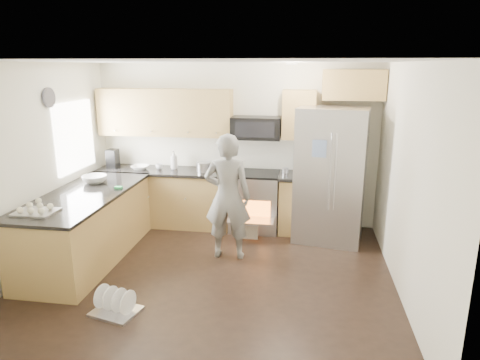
% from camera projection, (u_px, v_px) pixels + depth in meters
% --- Properties ---
extents(ground, '(4.50, 4.50, 0.00)m').
position_uv_depth(ground, '(210.00, 276.00, 5.37)').
color(ground, black).
rests_on(ground, ground).
extents(room_shell, '(4.54, 4.04, 2.62)m').
position_uv_depth(room_shell, '(205.00, 144.00, 4.96)').
color(room_shell, white).
rests_on(room_shell, ground).
extents(back_cabinet_run, '(4.45, 0.64, 2.50)m').
position_uv_depth(back_cabinet_run, '(198.00, 168.00, 6.88)').
color(back_cabinet_run, '#AC8944').
rests_on(back_cabinet_run, ground).
extents(peninsula, '(0.96, 2.36, 1.03)m').
position_uv_depth(peninsula, '(87.00, 226.00, 5.75)').
color(peninsula, '#AC8944').
rests_on(peninsula, ground).
extents(stove_range, '(0.76, 0.97, 1.79)m').
position_uv_depth(stove_range, '(255.00, 188.00, 6.76)').
color(stove_range, '#B7B7BC').
rests_on(stove_range, ground).
extents(refrigerator, '(1.09, 0.91, 1.99)m').
position_uv_depth(refrigerator, '(331.00, 175.00, 6.28)').
color(refrigerator, '#B7B7BC').
rests_on(refrigerator, ground).
extents(person, '(0.64, 0.44, 1.72)m').
position_uv_depth(person, '(228.00, 197.00, 5.71)').
color(person, gray).
rests_on(person, ground).
extents(dish_rack, '(0.55, 0.48, 0.29)m').
position_uv_depth(dish_rack, '(116.00, 306.00, 4.55)').
color(dish_rack, '#B7B7BC').
rests_on(dish_rack, ground).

